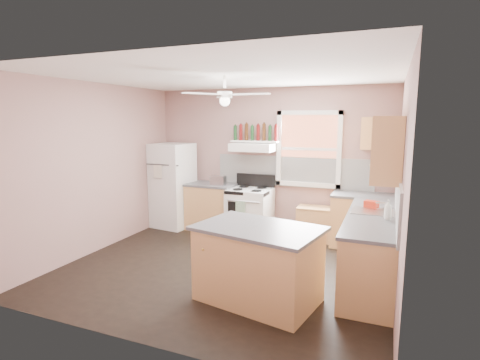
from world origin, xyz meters
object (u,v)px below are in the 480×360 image
at_px(refrigerator, 173,185).
at_px(cart, 314,224).
at_px(stove, 250,212).
at_px(toaster, 218,180).
at_px(island, 258,265).

bearing_deg(refrigerator, cart, 9.89).
distance_m(refrigerator, stove, 1.67).
bearing_deg(toaster, island, -57.36).
xyz_separation_m(stove, island, (0.99, -2.37, 0.00)).
height_order(toaster, island, toaster).
height_order(cart, island, island).
distance_m(refrigerator, toaster, 1.01).
bearing_deg(cart, refrigerator, -178.96).
xyz_separation_m(cart, island, (-0.18, -2.49, 0.14)).
relative_size(toaster, cart, 0.48).
xyz_separation_m(toaster, cart, (1.79, 0.17, -0.70)).
bearing_deg(toaster, cart, 3.29).
relative_size(refrigerator, cart, 2.86).
bearing_deg(refrigerator, stove, 7.97).
xyz_separation_m(refrigerator, island, (2.61, -2.33, -0.40)).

